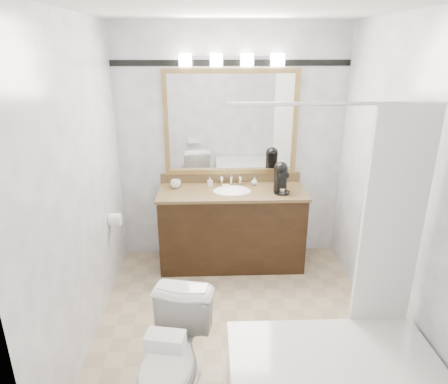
{
  "coord_description": "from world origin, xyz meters",
  "views": [
    {
      "loc": [
        -0.23,
        -2.86,
        2.27
      ],
      "look_at": [
        -0.11,
        0.35,
        1.08
      ],
      "focal_mm": 32.0,
      "sensor_mm": 36.0,
      "label": 1
    }
  ],
  "objects": [
    {
      "name": "tp_roll",
      "position": [
        -1.14,
        0.66,
        0.7
      ],
      "size": [
        0.11,
        0.12,
        0.12
      ],
      "primitive_type": "cylinder",
      "rotation": [
        0.0,
        1.57,
        0.0
      ],
      "color": "white",
      "rests_on": "room"
    },
    {
      "name": "room",
      "position": [
        0.0,
        0.0,
        1.25
      ],
      "size": [
        2.42,
        2.62,
        2.52
      ],
      "color": "tan",
      "rests_on": "ground"
    },
    {
      "name": "bathtub",
      "position": [
        0.55,
        -0.9,
        0.28
      ],
      "size": [
        1.3,
        0.75,
        1.96
      ],
      "color": "white",
      "rests_on": "ground"
    },
    {
      "name": "soap_bottle_a",
      "position": [
        -0.23,
        1.16,
        0.9
      ],
      "size": [
        0.06,
        0.06,
        0.1
      ],
      "primitive_type": "imported",
      "rotation": [
        0.0,
        0.0,
        0.4
      ],
      "color": "white",
      "rests_on": "vanity"
    },
    {
      "name": "accent_stripe",
      "position": [
        0.0,
        1.29,
        2.1
      ],
      "size": [
        2.4,
        0.01,
        0.06
      ],
      "primitive_type": "cube",
      "color": "black",
      "rests_on": "room"
    },
    {
      "name": "tissue_box",
      "position": [
        -0.48,
        -1.12,
        0.78
      ],
      "size": [
        0.23,
        0.15,
        0.09
      ],
      "primitive_type": "cube",
      "rotation": [
        0.0,
        0.0,
        -0.18
      ],
      "color": "white",
      "rests_on": "toilet"
    },
    {
      "name": "mirror",
      "position": [
        0.0,
        1.28,
        1.5
      ],
      "size": [
        1.4,
        0.04,
        1.1
      ],
      "color": "#9F8147",
      "rests_on": "room"
    },
    {
      "name": "soap_bottle_b",
      "position": [
        0.25,
        1.18,
        0.89
      ],
      "size": [
        0.08,
        0.08,
        0.08
      ],
      "primitive_type": "imported",
      "rotation": [
        0.0,
        0.0,
        0.26
      ],
      "color": "white",
      "rests_on": "vanity"
    },
    {
      "name": "cup_left",
      "position": [
        -0.59,
        1.12,
        0.89
      ],
      "size": [
        0.13,
        0.13,
        0.08
      ],
      "primitive_type": "imported",
      "rotation": [
        0.0,
        0.0,
        0.23
      ],
      "color": "white",
      "rests_on": "vanity"
    },
    {
      "name": "coffee_maker",
      "position": [
        0.49,
        0.97,
        1.01
      ],
      "size": [
        0.16,
        0.21,
        0.31
      ],
      "rotation": [
        0.0,
        0.0,
        0.15
      ],
      "color": "black",
      "rests_on": "vanity"
    },
    {
      "name": "vanity_light_bar",
      "position": [
        0.0,
        1.23,
        2.13
      ],
      "size": [
        1.02,
        0.14,
        0.12
      ],
      "color": "silver",
      "rests_on": "room"
    },
    {
      "name": "vanity",
      "position": [
        0.0,
        1.02,
        0.44
      ],
      "size": [
        1.53,
        0.58,
        0.97
      ],
      "color": "black",
      "rests_on": "ground"
    },
    {
      "name": "toilet",
      "position": [
        -0.48,
        -0.83,
        0.37
      ],
      "size": [
        0.55,
        0.79,
        0.74
      ],
      "primitive_type": "imported",
      "rotation": [
        0.0,
        0.0,
        -0.2
      ],
      "color": "white",
      "rests_on": "ground"
    },
    {
      "name": "soap_bar",
      "position": [
        -0.06,
        1.13,
        0.86
      ],
      "size": [
        0.08,
        0.06,
        0.02
      ],
      "primitive_type": "cube",
      "rotation": [
        0.0,
        0.0,
        0.27
      ],
      "color": "beige",
      "rests_on": "vanity"
    }
  ]
}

